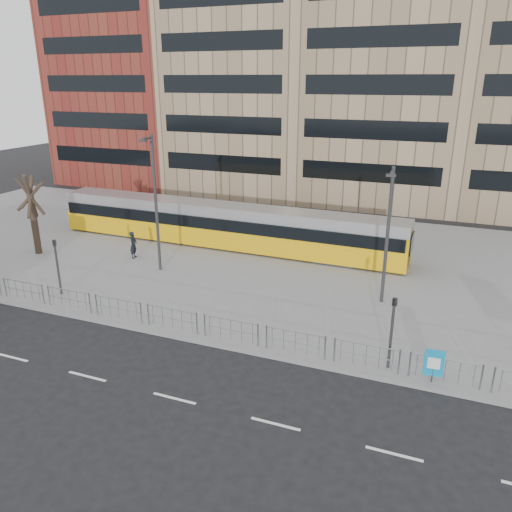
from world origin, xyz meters
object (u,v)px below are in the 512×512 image
(lamp_post_west, at_px, (155,199))
(ad_panel, at_px, (434,364))
(traffic_light_east, at_px, (392,324))
(tram, at_px, (223,225))
(lamp_post_east, at_px, (388,230))
(bare_tree, at_px, (26,171))
(pedestrian, at_px, (133,245))
(traffic_light_west, at_px, (57,260))

(lamp_post_west, bearing_deg, ad_panel, -22.01)
(traffic_light_east, distance_m, lamp_post_west, 16.01)
(ad_panel, bearing_deg, tram, 136.08)
(lamp_post_east, bearing_deg, traffic_light_east, -79.52)
(tram, relative_size, traffic_light_east, 8.17)
(lamp_post_east, xyz_separation_m, bare_tree, (-22.69, -0.50, 1.59))
(tram, height_order, lamp_post_west, lamp_post_west)
(tram, xyz_separation_m, pedestrian, (-4.36, -4.47, -0.61))
(ad_panel, height_order, lamp_post_east, lamp_post_east)
(ad_panel, bearing_deg, traffic_light_west, 171.87)
(tram, distance_m, lamp_post_east, 13.24)
(traffic_light_east, xyz_separation_m, lamp_post_east, (-1.18, 6.36, 1.96))
(bare_tree, bearing_deg, lamp_post_east, 1.26)
(lamp_post_west, bearing_deg, traffic_light_east, -22.87)
(traffic_light_west, distance_m, lamp_post_east, 17.43)
(ad_panel, xyz_separation_m, lamp_post_west, (-16.28, 6.58, 3.65))
(lamp_post_east, bearing_deg, bare_tree, -178.74)
(traffic_light_west, distance_m, traffic_light_east, 17.68)
(traffic_light_west, bearing_deg, lamp_post_west, 42.22)
(ad_panel, height_order, pedestrian, pedestrian)
(lamp_post_east, bearing_deg, ad_panel, -66.99)
(traffic_light_east, height_order, lamp_post_east, lamp_post_east)
(pedestrian, bearing_deg, lamp_post_west, -127.52)
(lamp_post_west, bearing_deg, traffic_light_west, -120.96)
(tram, distance_m, bare_tree, 13.11)
(lamp_post_west, distance_m, lamp_post_east, 13.41)
(tram, distance_m, pedestrian, 6.27)
(tram, bearing_deg, pedestrian, -133.35)
(pedestrian, relative_size, traffic_light_west, 0.57)
(lamp_post_west, relative_size, lamp_post_east, 1.15)
(pedestrian, bearing_deg, tram, -56.67)
(traffic_light_east, relative_size, lamp_post_west, 0.38)
(pedestrian, xyz_separation_m, traffic_light_east, (17.31, -7.43, 1.09))
(lamp_post_east, distance_m, bare_tree, 22.75)
(tram, relative_size, pedestrian, 14.25)
(traffic_light_east, relative_size, bare_tree, 0.40)
(ad_panel, distance_m, bare_tree, 26.75)
(ad_panel, distance_m, lamp_post_west, 17.93)
(tram, bearing_deg, traffic_light_west, -112.37)
(ad_panel, distance_m, lamp_post_east, 8.01)
(pedestrian, height_order, bare_tree, bare_tree)
(traffic_light_east, bearing_deg, lamp_post_east, 124.64)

